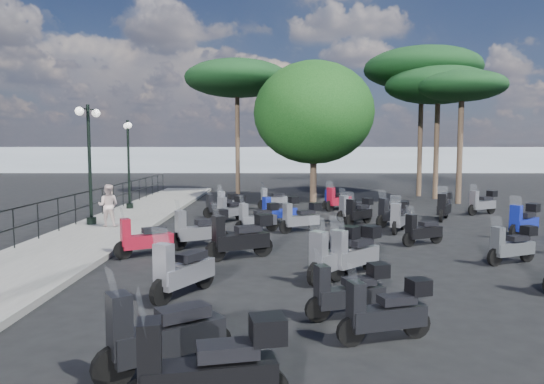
{
  "coord_description": "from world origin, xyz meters",
  "views": [
    {
      "loc": [
        -0.73,
        -14.97,
        2.86
      ],
      "look_at": [
        -0.8,
        3.41,
        1.2
      ],
      "focal_mm": 32.0,
      "sensor_mm": 36.0,
      "label": 1
    }
  ],
  "objects_px": {
    "scooter_3": "(258,218)",
    "scooter_30": "(301,218)",
    "pedestrian_far": "(108,205)",
    "scooter_27": "(524,221)",
    "scooter_19": "(512,246)",
    "scooter_29": "(482,203)",
    "scooter_23": "(336,200)",
    "scooter_13": "(334,255)",
    "pine_2": "(237,79)",
    "scooter_12": "(349,292)",
    "scooter_16": "(359,212)",
    "scooter_0": "(208,371)",
    "scooter_11": "(273,200)",
    "scooter_1": "(144,240)",
    "scooter_28": "(444,207)",
    "lamp_post_2": "(128,158)",
    "pine_3": "(462,87)",
    "scooter_6": "(162,337)",
    "scooter_10": "(280,211)",
    "scooter_2": "(200,230)",
    "scooter_21": "(399,218)",
    "pine_0": "(422,69)",
    "broadleaf_tree": "(314,113)",
    "scooter_14": "(355,253)",
    "scooter_15": "(353,210)",
    "scooter_22": "(393,214)",
    "scooter_20": "(422,231)",
    "lamp_post_1": "(89,157)",
    "scooter_17": "(338,200)",
    "scooter_5": "(221,206)",
    "pine_1": "(438,86)",
    "scooter_7": "(182,272)",
    "scooter_9": "(231,210)",
    "scooter_4": "(230,203)",
    "scooter_31": "(386,312)"
  },
  "relations": [
    {
      "from": "scooter_23",
      "to": "scooter_13",
      "type": "bearing_deg",
      "value": 156.56
    },
    {
      "from": "scooter_28",
      "to": "scooter_0",
      "type": "bearing_deg",
      "value": 89.99
    },
    {
      "from": "scooter_12",
      "to": "scooter_28",
      "type": "relative_size",
      "value": 0.91
    },
    {
      "from": "broadleaf_tree",
      "to": "pine_2",
      "type": "xyz_separation_m",
      "value": [
        -4.36,
        4.53,
        2.39
      ]
    },
    {
      "from": "lamp_post_2",
      "to": "scooter_21",
      "type": "distance_m",
      "value": 12.23
    },
    {
      "from": "scooter_15",
      "to": "scooter_23",
      "type": "relative_size",
      "value": 1.02
    },
    {
      "from": "scooter_7",
      "to": "scooter_17",
      "type": "height_order",
      "value": "scooter_7"
    },
    {
      "from": "lamp_post_2",
      "to": "scooter_27",
      "type": "distance_m",
      "value": 16.0
    },
    {
      "from": "scooter_10",
      "to": "pine_3",
      "type": "height_order",
      "value": "pine_3"
    },
    {
      "from": "scooter_17",
      "to": "pine_3",
      "type": "height_order",
      "value": "pine_3"
    },
    {
      "from": "scooter_7",
      "to": "scooter_29",
      "type": "xyz_separation_m",
      "value": [
        10.77,
        11.71,
        0.0
      ]
    },
    {
      "from": "pedestrian_far",
      "to": "scooter_27",
      "type": "height_order",
      "value": "pedestrian_far"
    },
    {
      "from": "scooter_4",
      "to": "scooter_1",
      "type": "bearing_deg",
      "value": 131.51
    },
    {
      "from": "lamp_post_1",
      "to": "scooter_13",
      "type": "distance_m",
      "value": 10.59
    },
    {
      "from": "scooter_16",
      "to": "pine_1",
      "type": "relative_size",
      "value": 0.17
    },
    {
      "from": "scooter_3",
      "to": "scooter_21",
      "type": "bearing_deg",
      "value": -117.62
    },
    {
      "from": "lamp_post_1",
      "to": "scooter_17",
      "type": "relative_size",
      "value": 3.06
    },
    {
      "from": "pedestrian_far",
      "to": "scooter_7",
      "type": "distance_m",
      "value": 8.55
    },
    {
      "from": "scooter_2",
      "to": "scooter_9",
      "type": "relative_size",
      "value": 1.14
    },
    {
      "from": "scooter_14",
      "to": "scooter_30",
      "type": "bearing_deg",
      "value": -35.71
    },
    {
      "from": "scooter_19",
      "to": "scooter_29",
      "type": "bearing_deg",
      "value": -42.3
    },
    {
      "from": "scooter_0",
      "to": "scooter_11",
      "type": "relative_size",
      "value": 1.16
    },
    {
      "from": "scooter_1",
      "to": "scooter_28",
      "type": "distance_m",
      "value": 12.17
    },
    {
      "from": "scooter_15",
      "to": "scooter_29",
      "type": "xyz_separation_m",
      "value": [
        5.92,
        2.0,
        0.04
      ]
    },
    {
      "from": "scooter_10",
      "to": "scooter_21",
      "type": "xyz_separation_m",
      "value": [
        4.07,
        -1.78,
        -0.01
      ]
    },
    {
      "from": "scooter_11",
      "to": "scooter_19",
      "type": "height_order",
      "value": "scooter_11"
    },
    {
      "from": "scooter_1",
      "to": "scooter_15",
      "type": "xyz_separation_m",
      "value": [
        6.51,
        6.24,
        -0.0
      ]
    },
    {
      "from": "scooter_12",
      "to": "scooter_21",
      "type": "height_order",
      "value": "scooter_21"
    },
    {
      "from": "scooter_27",
      "to": "scooter_6",
      "type": "bearing_deg",
      "value": 96.64
    },
    {
      "from": "scooter_5",
      "to": "scooter_16",
      "type": "distance_m",
      "value": 5.81
    },
    {
      "from": "lamp_post_2",
      "to": "pine_3",
      "type": "xyz_separation_m",
      "value": [
        16.11,
        3.27,
        3.55
      ]
    },
    {
      "from": "scooter_10",
      "to": "scooter_30",
      "type": "distance_m",
      "value": 1.94
    },
    {
      "from": "scooter_19",
      "to": "scooter_20",
      "type": "relative_size",
      "value": 1.04
    },
    {
      "from": "scooter_20",
      "to": "scooter_27",
      "type": "bearing_deg",
      "value": -97.38
    },
    {
      "from": "scooter_10",
      "to": "scooter_2",
      "type": "bearing_deg",
      "value": 124.32
    },
    {
      "from": "scooter_12",
      "to": "scooter_16",
      "type": "xyz_separation_m",
      "value": [
        1.92,
        10.01,
        0.03
      ]
    },
    {
      "from": "scooter_3",
      "to": "scooter_16",
      "type": "distance_m",
      "value": 4.07
    },
    {
      "from": "scooter_15",
      "to": "pine_1",
      "type": "height_order",
      "value": "pine_1"
    },
    {
      "from": "scooter_5",
      "to": "scooter_21",
      "type": "relative_size",
      "value": 0.91
    },
    {
      "from": "scooter_19",
      "to": "scooter_29",
      "type": "height_order",
      "value": "scooter_29"
    },
    {
      "from": "scooter_27",
      "to": "pine_1",
      "type": "relative_size",
      "value": 0.2
    },
    {
      "from": "scooter_10",
      "to": "scooter_22",
      "type": "distance_m",
      "value": 4.19
    },
    {
      "from": "scooter_11",
      "to": "scooter_16",
      "type": "relative_size",
      "value": 1.2
    },
    {
      "from": "scooter_15",
      "to": "scooter_0",
      "type": "bearing_deg",
      "value": 132.83
    },
    {
      "from": "scooter_0",
      "to": "scooter_13",
      "type": "height_order",
      "value": "scooter_13"
    },
    {
      "from": "scooter_3",
      "to": "broadleaf_tree",
      "type": "distance_m",
      "value": 10.64
    },
    {
      "from": "pine_2",
      "to": "scooter_3",
      "type": "bearing_deg",
      "value": -82.99
    },
    {
      "from": "scooter_21",
      "to": "pine_0",
      "type": "bearing_deg",
      "value": -82.24
    },
    {
      "from": "scooter_3",
      "to": "scooter_30",
      "type": "bearing_deg",
      "value": -116.73
    },
    {
      "from": "scooter_21",
      "to": "scooter_31",
      "type": "distance_m",
      "value": 9.79
    }
  ]
}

